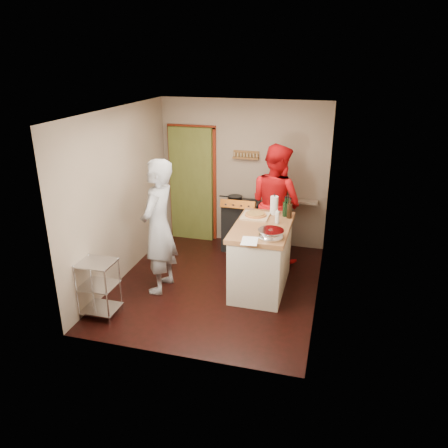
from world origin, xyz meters
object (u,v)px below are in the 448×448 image
(person_red, at_px, (276,203))
(island, at_px, (261,255))
(stove, at_px, (241,225))
(wire_shelving, at_px, (98,286))
(person_stripe, at_px, (158,227))

(person_red, bearing_deg, island, 125.21)
(stove, relative_size, island, 0.70)
(wire_shelving, distance_m, person_red, 3.15)
(stove, relative_size, person_red, 0.51)
(person_red, bearing_deg, stove, 16.92)
(person_stripe, distance_m, person_red, 2.10)
(island, relative_size, person_red, 0.73)
(stove, xyz_separation_m, person_stripe, (-0.82, -1.74, 0.54))
(person_stripe, relative_size, person_red, 1.00)
(island, bearing_deg, person_stripe, -163.64)
(person_stripe, bearing_deg, stove, 156.74)
(stove, bearing_deg, wire_shelving, -116.85)
(person_stripe, bearing_deg, person_red, 138.16)
(stove, distance_m, person_red, 0.86)
(island, height_order, person_stripe, person_stripe)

